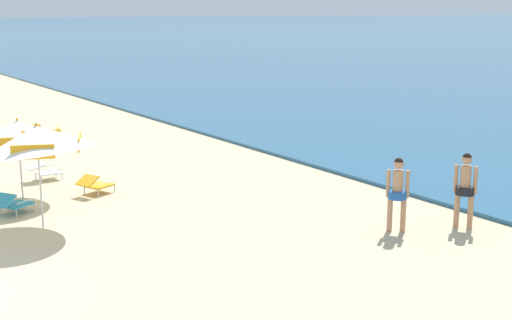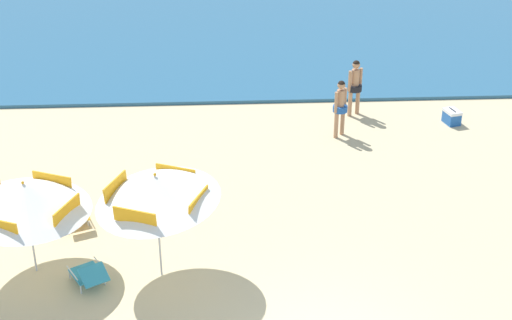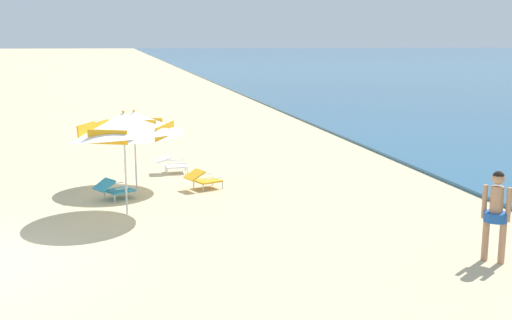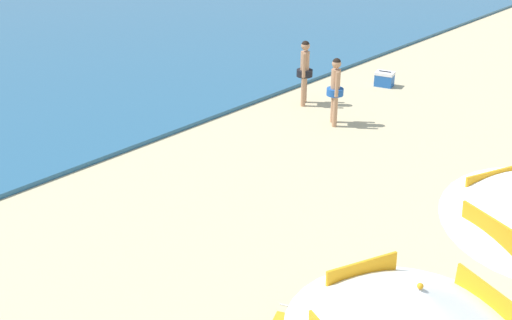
{
  "view_description": "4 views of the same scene",
  "coord_description": "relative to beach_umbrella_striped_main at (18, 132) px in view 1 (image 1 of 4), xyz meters",
  "views": [
    {
      "loc": [
        11.33,
        -1.3,
        4.57
      ],
      "look_at": [
        -1.58,
        7.4,
        1.14
      ],
      "focal_mm": 48.08,
      "sensor_mm": 36.0,
      "label": 1
    },
    {
      "loc": [
        -1.62,
        -9.66,
        8.97
      ],
      "look_at": [
        -0.84,
        5.49,
        1.07
      ],
      "focal_mm": 53.87,
      "sensor_mm": 36.0,
      "label": 2
    },
    {
      "loc": [
        10.62,
        2.74,
        3.69
      ],
      "look_at": [
        -2.75,
        5.62,
        1.1
      ],
      "focal_mm": 43.67,
      "sensor_mm": 36.0,
      "label": 3
    },
    {
      "loc": [
        -9.84,
        0.95,
        5.48
      ],
      "look_at": [
        -2.4,
        7.68,
        0.8
      ],
      "focal_mm": 44.3,
      "sensor_mm": 36.0,
      "label": 4
    }
  ],
  "objects": [
    {
      "name": "lounge_chair_facing_sea",
      "position": [
        0.5,
        1.67,
        -1.41
      ],
      "size": [
        0.83,
        1.02,
        0.52
      ],
      "color": "gold",
      "rests_on": "ground"
    },
    {
      "name": "beach_umbrella_striped_second",
      "position": [
        2.48,
        -0.27,
        0.26
      ],
      "size": [
        3.29,
        3.28,
        2.36
      ],
      "color": "silver",
      "rests_on": "ground"
    },
    {
      "name": "person_standing_beside",
      "position": [
        7.5,
        7.19,
        -0.74
      ],
      "size": [
        0.43,
        0.4,
        1.63
      ],
      "color": "tan",
      "rests_on": "ground"
    },
    {
      "name": "lounge_chair_beside_umbrella",
      "position": [
        -1.67,
        1.04,
        -1.41
      ],
      "size": [
        0.59,
        0.87,
        0.49
      ],
      "color": "white",
      "rests_on": "ground"
    },
    {
      "name": "beach_umbrella_striped_main",
      "position": [
        0.0,
        0.0,
        0.0
      ],
      "size": [
        3.13,
        3.11,
        2.04
      ],
      "color": "silver",
      "rests_on": "ground"
    },
    {
      "name": "person_standing_near_shore",
      "position": [
        6.88,
        5.82,
        -0.77
      ],
      "size": [
        0.39,
        0.39,
        1.59
      ],
      "color": "tan",
      "rests_on": "ground"
    },
    {
      "name": "lounge_chair_under_umbrella",
      "position": [
        1.13,
        -0.54,
        -1.42
      ],
      "size": [
        0.91,
        1.03,
        0.52
      ],
      "color": "teal",
      "rests_on": "ground"
    }
  ]
}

